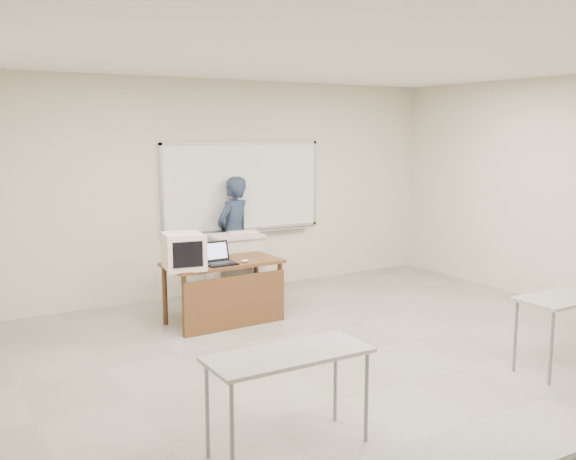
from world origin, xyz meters
TOP-DOWN VIEW (x-y plane):
  - floor at (0.00, 0.00)m, footprint 7.00×8.00m
  - whiteboard at (0.30, 3.97)m, footprint 2.48×0.10m
  - student_desks at (-0.00, -1.35)m, footprint 4.40×2.20m
  - instructor_desk at (-0.67, 2.49)m, footprint 1.38×0.69m
  - podium at (-0.20, 3.20)m, footprint 0.68×0.50m
  - crt_monitor at (-1.21, 2.48)m, footprint 0.44×0.49m
  - laptop at (-0.77, 2.48)m, footprint 0.34×0.32m
  - mouse at (-0.47, 2.40)m, footprint 0.10×0.07m
  - keyboard at (-0.05, 3.28)m, footprint 0.42×0.19m
  - presenter at (0.07, 3.82)m, footprint 0.72×0.62m

SIDE VIEW (x-z plane):
  - floor at x=0.00m, z-range -0.01..0.00m
  - podium at x=-0.20m, z-range 0.00..0.95m
  - instructor_desk at x=-0.67m, z-range 0.16..0.91m
  - student_desks at x=0.00m, z-range 0.31..1.04m
  - mouse at x=-0.47m, z-range 0.75..0.79m
  - laptop at x=-0.77m, z-range 0.68..0.94m
  - presenter at x=0.07m, z-range 0.00..1.66m
  - crt_monitor at x=-1.21m, z-range 0.74..1.16m
  - keyboard at x=-0.05m, z-range 0.95..0.97m
  - whiteboard at x=0.30m, z-range 0.83..2.14m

